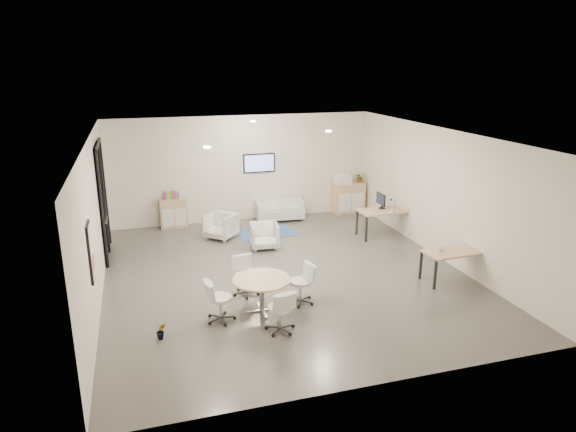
% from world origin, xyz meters
% --- Properties ---
extents(room_shell, '(9.60, 10.60, 4.80)m').
position_xyz_m(room_shell, '(0.00, 0.00, 1.60)').
color(room_shell, '#4F4D48').
rests_on(room_shell, ground).
extents(glass_door, '(0.09, 1.90, 2.85)m').
position_xyz_m(glass_door, '(-3.95, 2.51, 1.50)').
color(glass_door, black).
rests_on(glass_door, room_shell).
extents(artwork, '(0.05, 0.54, 1.04)m').
position_xyz_m(artwork, '(-3.97, -1.60, 1.55)').
color(artwork, black).
rests_on(artwork, room_shell).
extents(wall_tv, '(0.98, 0.06, 0.58)m').
position_xyz_m(wall_tv, '(0.50, 4.46, 1.75)').
color(wall_tv, black).
rests_on(wall_tv, room_shell).
extents(ceiling_spots, '(3.14, 4.14, 0.03)m').
position_xyz_m(ceiling_spots, '(-0.20, 0.83, 3.18)').
color(ceiling_spots, '#FFEAC6').
rests_on(ceiling_spots, room_shell).
extents(sideboard_left, '(0.78, 0.40, 0.87)m').
position_xyz_m(sideboard_left, '(-2.16, 4.27, 0.43)').
color(sideboard_left, '#D5B080').
rests_on(sideboard_left, room_shell).
extents(sideboard_right, '(0.99, 0.48, 0.99)m').
position_xyz_m(sideboard_right, '(3.40, 4.24, 0.49)').
color(sideboard_right, '#D5B080').
rests_on(sideboard_right, room_shell).
extents(books, '(0.45, 0.14, 0.22)m').
position_xyz_m(books, '(-2.19, 4.28, 0.98)').
color(books, red).
rests_on(books, sideboard_left).
extents(printer, '(0.53, 0.46, 0.33)m').
position_xyz_m(printer, '(3.18, 4.24, 1.14)').
color(printer, white).
rests_on(printer, sideboard_right).
extents(loveseat, '(1.51, 0.83, 0.55)m').
position_xyz_m(loveseat, '(1.03, 4.13, 0.30)').
color(loveseat, silver).
rests_on(loveseat, room_shell).
extents(blue_rug, '(1.71, 1.25, 0.01)m').
position_xyz_m(blue_rug, '(0.31, 2.96, 0.01)').
color(blue_rug, '#325C9A').
rests_on(blue_rug, room_shell).
extents(armchair_left, '(1.02, 1.02, 0.77)m').
position_xyz_m(armchair_left, '(-0.99, 2.92, 0.38)').
color(armchair_left, silver).
rests_on(armchair_left, room_shell).
extents(armchair_right, '(0.78, 0.74, 0.73)m').
position_xyz_m(armchair_right, '(-0.02, 1.81, 0.36)').
color(armchair_right, silver).
rests_on(armchair_right, room_shell).
extents(desk_rear, '(1.47, 0.76, 0.76)m').
position_xyz_m(desk_rear, '(3.42, 1.79, 0.68)').
color(desk_rear, '#D5B080').
rests_on(desk_rear, room_shell).
extents(desk_front, '(1.42, 0.78, 0.72)m').
position_xyz_m(desk_front, '(3.48, -1.45, 0.64)').
color(desk_front, '#D5B080').
rests_on(desk_front, room_shell).
extents(monitor, '(0.20, 0.50, 0.44)m').
position_xyz_m(monitor, '(3.38, 1.94, 1.00)').
color(monitor, black).
rests_on(monitor, desk_rear).
extents(round_table, '(1.13, 1.13, 0.69)m').
position_xyz_m(round_table, '(-0.95, -1.66, 0.60)').
color(round_table, '#D5B080').
rests_on(round_table, room_shell).
extents(meeting_chairs, '(2.34, 2.34, 0.82)m').
position_xyz_m(meeting_chairs, '(-0.95, -1.66, 0.41)').
color(meeting_chairs, white).
rests_on(meeting_chairs, room_shell).
extents(plant_cabinet, '(0.34, 0.37, 0.25)m').
position_xyz_m(plant_cabinet, '(3.77, 4.24, 1.11)').
color(plant_cabinet, '#3F7F3F').
rests_on(plant_cabinet, sideboard_right).
extents(plant_floor, '(0.18, 0.32, 0.14)m').
position_xyz_m(plant_floor, '(-2.92, -2.18, 0.07)').
color(plant_floor, '#3F7F3F').
rests_on(plant_floor, room_shell).
extents(cup, '(0.14, 0.12, 0.12)m').
position_xyz_m(cup, '(3.14, -1.43, 0.78)').
color(cup, white).
rests_on(cup, desk_front).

